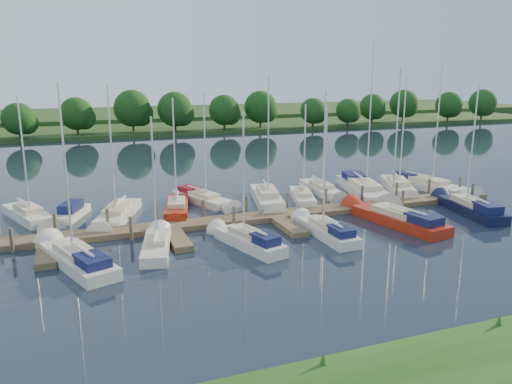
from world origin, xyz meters
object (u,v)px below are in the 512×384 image
object	(u,v)px
sailboat_n_0	(29,217)
motorboat	(71,214)
dock	(277,218)
sailboat_s_2	(248,242)
sailboat_n_5	(267,200)

from	to	relation	value
sailboat_n_0	motorboat	world-z (taller)	sailboat_n_0
dock	sailboat_s_2	bearing A→B (deg)	-130.74
sailboat_n_5	sailboat_s_2	world-z (taller)	sailboat_n_5
sailboat_n_5	motorboat	bearing A→B (deg)	9.87
dock	sailboat_s_2	xyz separation A→B (m)	(-3.96, -4.60, 0.14)
sailboat_n_0	sailboat_n_5	world-z (taller)	sailboat_n_5
motorboat	sailboat_n_5	xyz separation A→B (m)	(15.82, -0.98, -0.04)
dock	motorboat	xyz separation A→B (m)	(-14.56, 6.09, 0.13)
sailboat_n_0	sailboat_n_5	size ratio (longest dim) A/B	0.86
sailboat_n_0	motorboat	bearing A→B (deg)	146.55
sailboat_n_5	sailboat_s_2	distance (m)	11.03
dock	sailboat_n_5	xyz separation A→B (m)	(1.27, 5.11, 0.08)
dock	sailboat_s_2	size ratio (longest dim) A/B	4.42
dock	sailboat_n_5	size ratio (longest dim) A/B	3.56
motorboat	sailboat_s_2	bearing A→B (deg)	157.23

